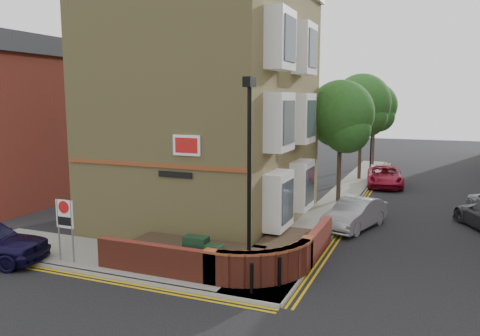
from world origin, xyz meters
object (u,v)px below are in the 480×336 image
zone_sign (65,219)px  utility_cabinet_large (196,254)px  silver_car_near (355,214)px  lamppost (249,180)px

zone_sign → utility_cabinet_large: bearing=9.7°
utility_cabinet_large → silver_car_near: 8.68m
silver_car_near → utility_cabinet_large: bearing=-100.5°
lamppost → zone_sign: bearing=-173.9°
utility_cabinet_large → lamppost: bearing=-3.0°
zone_sign → silver_car_near: size_ratio=0.54×
zone_sign → silver_car_near: (8.67, 8.53, -0.97)m
lamppost → silver_car_near: 8.52m
lamppost → zone_sign: lamppost is taller
utility_cabinet_large → silver_car_near: (3.97, 7.72, -0.05)m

